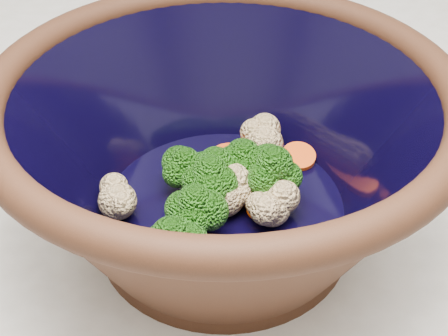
{
  "coord_description": "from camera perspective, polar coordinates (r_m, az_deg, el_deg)",
  "views": [
    {
      "loc": [
        -0.02,
        -0.31,
        1.27
      ],
      "look_at": [
        -0.05,
        0.07,
        0.97
      ],
      "focal_mm": 50.0,
      "sensor_mm": 36.0,
      "label": 1
    }
  ],
  "objects": [
    {
      "name": "mixing_bowl",
      "position": [
        0.47,
        0.0,
        1.39
      ],
      "size": [
        0.38,
        0.38,
        0.15
      ],
      "rotation": [
        0.0,
        0.0,
        -0.14
      ],
      "color": "black",
      "rests_on": "counter"
    },
    {
      "name": "vegetable_pile",
      "position": [
        0.48,
        -0.42,
        -1.44
      ],
      "size": [
        0.17,
        0.18,
        0.06
      ],
      "color": "#608442",
      "rests_on": "mixing_bowl"
    }
  ]
}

